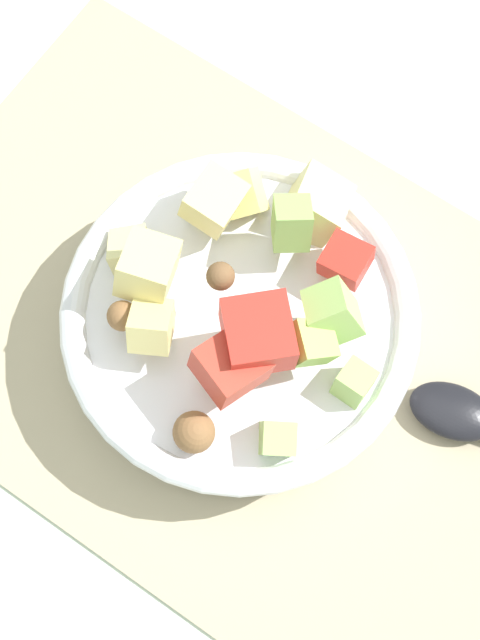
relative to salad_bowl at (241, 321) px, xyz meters
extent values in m
plane|color=silver|center=(0.01, 0.00, -0.04)|extent=(2.40, 2.40, 0.00)
cube|color=tan|center=(0.01, 0.00, -0.04)|extent=(0.51, 0.33, 0.01)
cylinder|color=white|center=(0.00, 0.00, -0.01)|extent=(0.20, 0.20, 0.05)
torus|color=white|center=(0.00, 0.00, 0.01)|extent=(0.22, 0.22, 0.02)
cube|color=beige|center=(-0.08, -0.01, 0.02)|extent=(0.04, 0.04, 0.03)
sphere|color=brown|center=(-0.01, 0.00, 0.06)|extent=(0.02, 0.02, 0.02)
cube|color=#E5D684|center=(-0.04, 0.06, 0.03)|extent=(0.04, 0.04, 0.04)
cube|color=#BC3828|center=(0.02, -0.04, 0.05)|extent=(0.04, 0.05, 0.03)
cube|color=#A3CC6B|center=(0.06, -0.05, 0.02)|extent=(0.03, 0.03, 0.03)
cube|color=#93C160|center=(0.00, 0.05, 0.05)|extent=(0.03, 0.04, 0.03)
sphere|color=brown|center=(-0.05, -0.05, 0.03)|extent=(0.03, 0.03, 0.03)
cube|color=#A3CC6B|center=(0.08, 0.00, 0.02)|extent=(0.02, 0.02, 0.03)
cube|color=#9EC656|center=(0.05, 0.00, 0.05)|extent=(0.04, 0.04, 0.03)
cube|color=#A3CC6B|center=(0.05, 0.02, 0.05)|extent=(0.04, 0.04, 0.04)
cube|color=red|center=(0.04, 0.06, 0.03)|extent=(0.03, 0.03, 0.02)
cube|color=#E5D684|center=(-0.03, -0.04, 0.04)|extent=(0.04, 0.04, 0.03)
sphere|color=brown|center=(0.02, -0.08, 0.02)|extent=(0.04, 0.04, 0.03)
cube|color=red|center=(0.02, -0.02, 0.05)|extent=(0.06, 0.06, 0.03)
cube|color=#E5D684|center=(-0.05, 0.04, 0.04)|extent=(0.04, 0.03, 0.03)
cube|color=beige|center=(0.00, 0.08, 0.02)|extent=(0.05, 0.05, 0.05)
cube|color=#E5D684|center=(-0.05, -0.02, 0.05)|extent=(0.04, 0.05, 0.04)
ellipsoid|color=black|center=(0.14, 0.03, -0.03)|extent=(0.06, 0.05, 0.01)
camera|label=1|loc=(0.10, -0.15, 0.56)|focal=52.86mm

